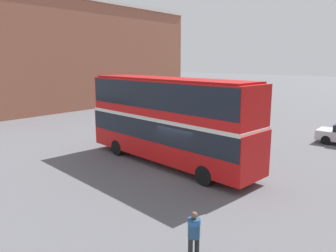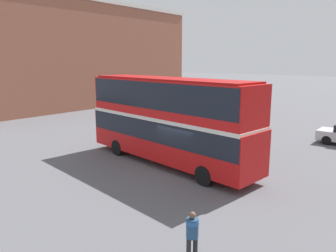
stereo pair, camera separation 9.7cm
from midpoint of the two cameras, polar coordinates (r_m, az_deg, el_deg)
The scene contains 5 objects.
ground_plane at distance 17.78m, azimuth 3.00°, elevation -7.92°, with size 240.00×240.00×0.00m, color #5B5B60.
building_row_left at distance 45.75m, azimuth -15.96°, elevation 11.87°, with size 10.50×33.46×13.21m.
double_decker_bus at distance 18.44m, azimuth 0.15°, elevation 1.80°, with size 11.61×3.70×4.92m.
pedestrian_foreground at distance 10.10m, azimuth 4.54°, elevation -17.77°, with size 0.50×0.50×1.56m.
parked_car_kerb_far at distance 35.14m, azimuth -1.97°, elevation 2.96°, with size 4.67×1.83×1.45m.
Camera 2 is at (10.12, -13.38, 5.86)m, focal length 35.00 mm.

